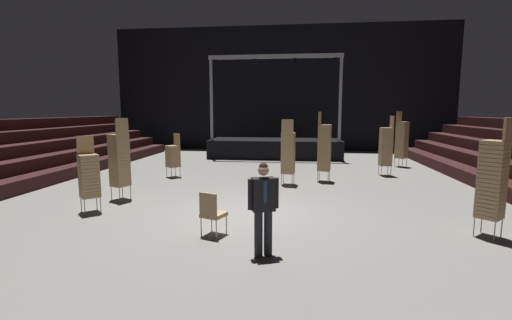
{
  "coord_description": "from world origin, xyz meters",
  "views": [
    {
      "loc": [
        1.37,
        -8.95,
        2.61
      ],
      "look_at": [
        0.29,
        -0.25,
        1.4
      ],
      "focal_mm": 25.3,
      "sensor_mm": 36.0,
      "label": 1
    }
  ],
  "objects_px": {
    "chair_stack_front_right": "(386,146)",
    "man_with_tie": "(263,204)",
    "loose_chair_near_man": "(212,211)",
    "chair_stack_rear_right": "(173,155)",
    "chair_stack_mid_left": "(89,175)",
    "chair_stack_mid_centre": "(324,147)",
    "chair_stack_rear_centre": "(119,159)",
    "stage_riser": "(275,147)",
    "chair_stack_rear_left": "(288,152)",
    "chair_stack_mid_right": "(402,139)",
    "chair_stack_front_left": "(493,178)"
  },
  "relations": [
    {
      "from": "chair_stack_mid_left",
      "to": "chair_stack_rear_right",
      "type": "distance_m",
      "value": 5.07
    },
    {
      "from": "chair_stack_rear_right",
      "to": "chair_stack_rear_centre",
      "type": "distance_m",
      "value": 3.7
    },
    {
      "from": "stage_riser",
      "to": "chair_stack_rear_left",
      "type": "height_order",
      "value": "stage_riser"
    },
    {
      "from": "man_with_tie",
      "to": "chair_stack_mid_right",
      "type": "bearing_deg",
      "value": -137.13
    },
    {
      "from": "chair_stack_rear_left",
      "to": "chair_stack_front_left",
      "type": "bearing_deg",
      "value": -40.11
    },
    {
      "from": "chair_stack_rear_right",
      "to": "chair_stack_mid_centre",
      "type": "bearing_deg",
      "value": -140.33
    },
    {
      "from": "chair_stack_mid_left",
      "to": "chair_stack_rear_right",
      "type": "relative_size",
      "value": 1.15
    },
    {
      "from": "chair_stack_rear_right",
      "to": "stage_riser",
      "type": "bearing_deg",
      "value": -77.56
    },
    {
      "from": "chair_stack_rear_left",
      "to": "loose_chair_near_man",
      "type": "bearing_deg",
      "value": -96.11
    },
    {
      "from": "chair_stack_mid_right",
      "to": "chair_stack_rear_right",
      "type": "height_order",
      "value": "chair_stack_mid_right"
    },
    {
      "from": "loose_chair_near_man",
      "to": "chair_stack_rear_right",
      "type": "bearing_deg",
      "value": 137.04
    },
    {
      "from": "chair_stack_mid_right",
      "to": "loose_chair_near_man",
      "type": "xyz_separation_m",
      "value": [
        -6.47,
        -10.24,
        -0.75
      ]
    },
    {
      "from": "man_with_tie",
      "to": "chair_stack_rear_left",
      "type": "height_order",
      "value": "chair_stack_rear_left"
    },
    {
      "from": "chair_stack_front_left",
      "to": "chair_stack_mid_centre",
      "type": "bearing_deg",
      "value": 73.44
    },
    {
      "from": "chair_stack_rear_centre",
      "to": "chair_stack_rear_left",
      "type": "bearing_deg",
      "value": -34.22
    },
    {
      "from": "stage_riser",
      "to": "chair_stack_mid_left",
      "type": "bearing_deg",
      "value": -109.07
    },
    {
      "from": "stage_riser",
      "to": "chair_stack_rear_left",
      "type": "xyz_separation_m",
      "value": [
        0.95,
        -7.38,
        0.55
      ]
    },
    {
      "from": "stage_riser",
      "to": "loose_chair_near_man",
      "type": "height_order",
      "value": "stage_riser"
    },
    {
      "from": "chair_stack_mid_left",
      "to": "chair_stack_rear_centre",
      "type": "xyz_separation_m",
      "value": [
        0.12,
        1.37,
        0.21
      ]
    },
    {
      "from": "chair_stack_mid_centre",
      "to": "chair_stack_rear_centre",
      "type": "height_order",
      "value": "chair_stack_mid_centre"
    },
    {
      "from": "chair_stack_front_right",
      "to": "man_with_tie",
      "type": "bearing_deg",
      "value": 150.98
    },
    {
      "from": "chair_stack_rear_left",
      "to": "loose_chair_near_man",
      "type": "relative_size",
      "value": 2.44
    },
    {
      "from": "chair_stack_front_right",
      "to": "chair_stack_rear_centre",
      "type": "height_order",
      "value": "same"
    },
    {
      "from": "chair_stack_rear_centre",
      "to": "loose_chair_near_man",
      "type": "height_order",
      "value": "chair_stack_rear_centre"
    },
    {
      "from": "chair_stack_mid_left",
      "to": "chair_stack_rear_centre",
      "type": "relative_size",
      "value": 0.82
    },
    {
      "from": "chair_stack_mid_right",
      "to": "chair_stack_rear_centre",
      "type": "xyz_separation_m",
      "value": [
        -9.89,
        -7.51,
        -0.08
      ]
    },
    {
      "from": "chair_stack_front_left",
      "to": "chair_stack_mid_left",
      "type": "relative_size",
      "value": 1.26
    },
    {
      "from": "chair_stack_rear_centre",
      "to": "loose_chair_near_man",
      "type": "distance_m",
      "value": 4.43
    },
    {
      "from": "chair_stack_front_right",
      "to": "chair_stack_rear_left",
      "type": "height_order",
      "value": "chair_stack_front_right"
    },
    {
      "from": "chair_stack_front_left",
      "to": "chair_stack_mid_centre",
      "type": "relative_size",
      "value": 0.97
    },
    {
      "from": "chair_stack_mid_left",
      "to": "loose_chair_near_man",
      "type": "distance_m",
      "value": 3.82
    },
    {
      "from": "chair_stack_rear_right",
      "to": "chair_stack_rear_centre",
      "type": "height_order",
      "value": "chair_stack_rear_centre"
    },
    {
      "from": "chair_stack_front_right",
      "to": "chair_stack_rear_left",
      "type": "xyz_separation_m",
      "value": [
        -3.82,
        -2.3,
        -0.04
      ]
    },
    {
      "from": "stage_riser",
      "to": "chair_stack_rear_centre",
      "type": "distance_m",
      "value": 10.86
    },
    {
      "from": "chair_stack_rear_right",
      "to": "loose_chair_near_man",
      "type": "distance_m",
      "value": 7.15
    },
    {
      "from": "man_with_tie",
      "to": "chair_stack_mid_left",
      "type": "distance_m",
      "value": 5.22
    },
    {
      "from": "chair_stack_front_right",
      "to": "chair_stack_rear_right",
      "type": "bearing_deg",
      "value": 95.26
    },
    {
      "from": "chair_stack_front_left",
      "to": "chair_stack_rear_left",
      "type": "relative_size",
      "value": 1.07
    },
    {
      "from": "chair_stack_front_right",
      "to": "chair_stack_rear_right",
      "type": "relative_size",
      "value": 1.4
    },
    {
      "from": "chair_stack_front_right",
      "to": "chair_stack_mid_left",
      "type": "height_order",
      "value": "chair_stack_front_right"
    },
    {
      "from": "chair_stack_mid_centre",
      "to": "chair_stack_front_right",
      "type": "bearing_deg",
      "value": 132.87
    },
    {
      "from": "stage_riser",
      "to": "chair_stack_rear_centre",
      "type": "height_order",
      "value": "stage_riser"
    },
    {
      "from": "loose_chair_near_man",
      "to": "chair_stack_rear_centre",
      "type": "bearing_deg",
      "value": 162.32
    },
    {
      "from": "chair_stack_mid_left",
      "to": "chair_stack_mid_centre",
      "type": "distance_m",
      "value": 7.9
    },
    {
      "from": "man_with_tie",
      "to": "chair_stack_mid_left",
      "type": "xyz_separation_m",
      "value": [
        -4.71,
        2.26,
        0.02
      ]
    },
    {
      "from": "stage_riser",
      "to": "chair_stack_rear_right",
      "type": "relative_size",
      "value": 4.21
    },
    {
      "from": "man_with_tie",
      "to": "chair_stack_mid_left",
      "type": "relative_size",
      "value": 0.87
    },
    {
      "from": "chair_stack_rear_centre",
      "to": "loose_chair_near_man",
      "type": "bearing_deg",
      "value": -102.61
    },
    {
      "from": "loose_chair_near_man",
      "to": "chair_stack_mid_centre",
      "type": "bearing_deg",
      "value": 87.7
    },
    {
      "from": "chair_stack_mid_right",
      "to": "chair_stack_rear_right",
      "type": "bearing_deg",
      "value": -25.13
    }
  ]
}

